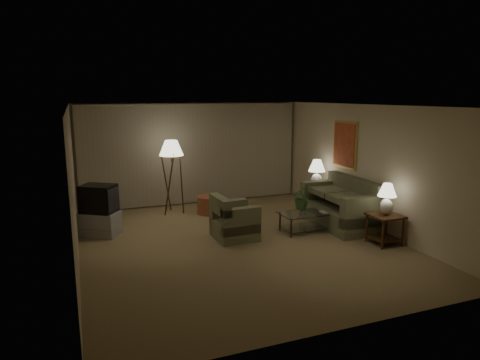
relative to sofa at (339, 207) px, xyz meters
name	(u,v)px	position (x,y,z in m)	size (l,w,h in m)	color
ground	(239,242)	(-2.50, -0.22, -0.43)	(7.00, 7.00, 0.00)	#9A8455
room_shell	(216,147)	(-2.48, 1.28, 1.32)	(6.04, 7.02, 2.72)	beige
sofa	(339,207)	(0.00, 0.00, 0.00)	(1.98, 1.07, 0.86)	#797A56
armchair	(235,221)	(-2.48, 0.05, -0.07)	(0.91, 0.87, 0.71)	#797A56
side_table_near	(385,224)	(0.15, -1.35, -0.01)	(0.58, 0.58, 0.60)	#3A1B10
side_table_far	(316,196)	(0.15, 1.25, -0.03)	(0.48, 0.40, 0.60)	#3A1B10
table_lamp_near	(387,196)	(0.15, -1.35, 0.54)	(0.36, 0.36, 0.62)	white
table_lamp_far	(317,171)	(0.15, 1.25, 0.60)	(0.42, 0.42, 0.72)	white
coffee_table	(308,219)	(-0.86, -0.10, -0.15)	(1.21, 0.66, 0.41)	silver
tv_cabinet	(100,224)	(-5.05, 1.25, -0.18)	(0.91, 0.83, 0.50)	#9F9EA1
crt_tv	(98,199)	(-5.05, 1.25, 0.36)	(0.83, 0.77, 0.58)	black
floor_lamp	(172,175)	(-3.25, 2.39, 0.52)	(0.59, 0.59, 1.82)	#3A1B10
ottoman	(210,205)	(-2.39, 2.04, -0.21)	(0.65, 0.65, 0.44)	#A04936
vase	(302,210)	(-1.01, -0.10, 0.06)	(0.14, 0.14, 0.14)	white
flowers	(302,196)	(-1.01, -0.10, 0.37)	(0.44, 0.38, 0.49)	#3D7031
book	(320,212)	(-0.61, -0.20, 0.00)	(0.17, 0.23, 0.02)	olive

